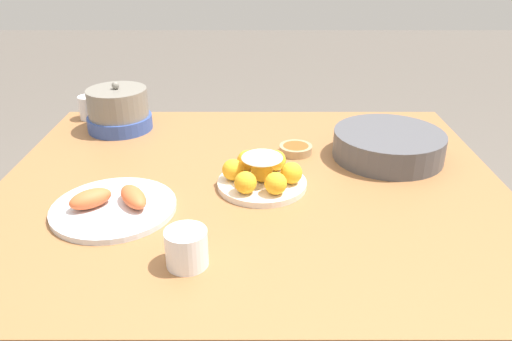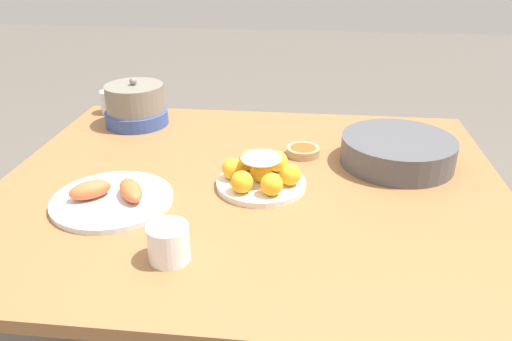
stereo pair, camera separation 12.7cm
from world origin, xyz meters
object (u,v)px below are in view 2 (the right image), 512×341
at_px(cake_plate, 261,175).
at_px(cup_near, 169,243).
at_px(serving_bowl, 398,150).
at_px(cup_far, 111,102).
at_px(warming_pot, 136,105).
at_px(sauce_bowl, 303,151).
at_px(seafood_platter, 112,197).
at_px(dining_table, 251,209).

xyz_separation_m(cake_plate, cup_near, (-0.15, -0.33, 0.00)).
bearing_deg(serving_bowl, cup_far, 161.15).
bearing_deg(cake_plate, warming_pot, 138.52).
relative_size(sauce_bowl, cup_far, 1.20).
bearing_deg(sauce_bowl, cup_near, -115.06).
xyz_separation_m(seafood_platter, cup_near, (0.20, -0.21, 0.02)).
bearing_deg(seafood_platter, serving_bowl, 23.02).
relative_size(seafood_platter, cup_near, 3.47).
distance_m(serving_bowl, cup_near, 0.72).
bearing_deg(dining_table, serving_bowl, 22.08).
bearing_deg(serving_bowl, seafood_platter, -156.98).
relative_size(dining_table, serving_bowl, 4.20).
relative_size(cup_near, warming_pot, 0.40).
xyz_separation_m(dining_table, sauce_bowl, (0.13, 0.19, 0.09)).
bearing_deg(serving_bowl, dining_table, -157.92).
bearing_deg(warming_pot, sauce_bowl, -19.24).
bearing_deg(cup_near, cup_far, 117.73).
height_order(cake_plate, cup_far, cake_plate).
relative_size(cake_plate, sauce_bowl, 2.37).
bearing_deg(warming_pot, seafood_platter, -77.97).
bearing_deg(serving_bowl, cake_plate, -153.49).
relative_size(dining_table, warming_pot, 6.33).
bearing_deg(seafood_platter, sauce_bowl, 36.39).
xyz_separation_m(seafood_platter, warming_pot, (-0.11, 0.53, 0.05)).
height_order(seafood_platter, warming_pot, warming_pot).
bearing_deg(sauce_bowl, dining_table, -124.63).
xyz_separation_m(dining_table, serving_bowl, (0.39, 0.16, 0.12)).
xyz_separation_m(sauce_bowl, seafood_platter, (-0.45, -0.33, 0.00)).
relative_size(sauce_bowl, cup_near, 1.15).
height_order(seafood_platter, cup_near, cup_near).
bearing_deg(cake_plate, dining_table, 140.73).
bearing_deg(cup_near, sauce_bowl, 64.94).
distance_m(seafood_platter, cup_far, 0.67).
distance_m(cake_plate, cup_far, 0.77).
xyz_separation_m(serving_bowl, cup_far, (-0.95, 0.32, -0.00)).
height_order(dining_table, warming_pot, warming_pot).
distance_m(dining_table, warming_pot, 0.59).
distance_m(dining_table, cup_far, 0.75).
height_order(sauce_bowl, warming_pot, warming_pot).
bearing_deg(seafood_platter, cup_far, 110.92).
distance_m(seafood_platter, warming_pot, 0.54).
xyz_separation_m(cup_near, warming_pot, (-0.31, 0.73, 0.03)).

